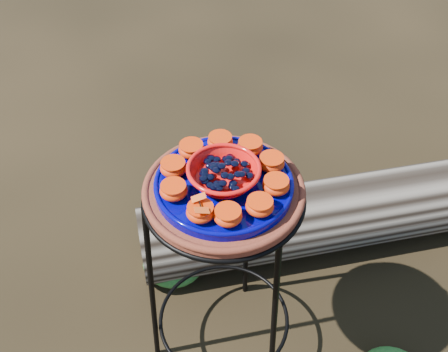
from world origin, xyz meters
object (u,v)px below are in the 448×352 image
(terracotta_saucer, at_px, (224,193))
(cobalt_plate, at_px, (224,185))
(red_bowl, at_px, (224,175))
(driftwood_log, at_px, (337,214))
(plant_stand, at_px, (224,281))

(terracotta_saucer, relative_size, cobalt_plate, 1.17)
(red_bowl, xyz_separation_m, driftwood_log, (0.24, 0.57, -0.64))
(red_bowl, bearing_deg, cobalt_plate, 0.00)
(terracotta_saucer, bearing_deg, driftwood_log, 66.86)
(red_bowl, height_order, driftwood_log, red_bowl)
(terracotta_saucer, distance_m, driftwood_log, 0.85)
(plant_stand, bearing_deg, terracotta_saucer, 0.00)
(terracotta_saucer, height_order, red_bowl, red_bowl)
(red_bowl, bearing_deg, driftwood_log, 66.86)
(plant_stand, bearing_deg, cobalt_plate, 0.00)
(plant_stand, relative_size, driftwood_log, 0.48)
(cobalt_plate, height_order, red_bowl, red_bowl)
(cobalt_plate, relative_size, red_bowl, 2.00)
(red_bowl, distance_m, driftwood_log, 0.89)
(plant_stand, relative_size, cobalt_plate, 2.10)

